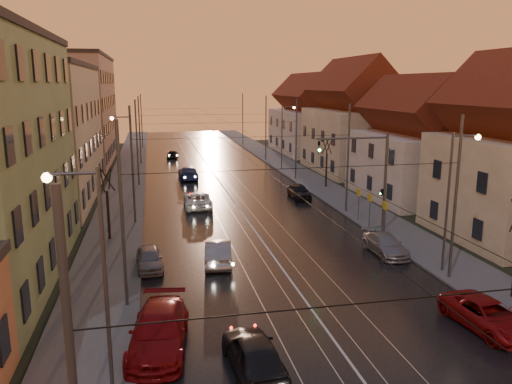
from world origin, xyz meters
TOP-DOWN VIEW (x-y plane):
  - road at (0.00, 40.00)m, footprint 16.00×120.00m
  - sidewalk_left at (-10.00, 40.00)m, footprint 4.00×120.00m
  - sidewalk_right at (10.00, 40.00)m, footprint 4.00×120.00m
  - tram_rail_0 at (-2.20, 40.00)m, footprint 0.06×120.00m
  - tram_rail_1 at (-0.77, 40.00)m, footprint 0.06×120.00m
  - tram_rail_2 at (0.77, 40.00)m, footprint 0.06×120.00m
  - tram_rail_3 at (2.20, 40.00)m, footprint 0.06×120.00m
  - apartment_left_2 at (-17.50, 34.00)m, footprint 10.00×20.00m
  - apartment_left_3 at (-17.50, 58.00)m, footprint 10.00×24.00m
  - house_right_2 at (17.00, 28.00)m, footprint 9.18×12.24m
  - house_right_3 at (17.00, 43.00)m, footprint 9.18×14.28m
  - house_right_4 at (17.00, 61.00)m, footprint 9.18×16.32m
  - catenary_pole_l_1 at (-8.60, 9.00)m, footprint 0.16×0.16m
  - catenary_pole_r_1 at (8.60, 9.00)m, footprint 0.16×0.16m
  - catenary_pole_l_2 at (-8.60, 24.00)m, footprint 0.16×0.16m
  - catenary_pole_r_2 at (8.60, 24.00)m, footprint 0.16×0.16m
  - catenary_pole_l_3 at (-8.60, 39.00)m, footprint 0.16×0.16m
  - catenary_pole_r_3 at (8.60, 39.00)m, footprint 0.16×0.16m
  - catenary_pole_l_4 at (-8.60, 54.00)m, footprint 0.16×0.16m
  - catenary_pole_r_4 at (8.60, 54.00)m, footprint 0.16×0.16m
  - catenary_pole_l_5 at (-8.60, 72.00)m, footprint 0.16×0.16m
  - catenary_pole_r_5 at (8.60, 72.00)m, footprint 0.16×0.16m
  - street_lamp_0 at (-9.10, 2.00)m, footprint 1.75×0.32m
  - street_lamp_1 at (9.10, 10.00)m, footprint 1.75×0.32m
  - street_lamp_2 at (-9.10, 30.00)m, footprint 1.75×0.32m
  - street_lamp_3 at (9.10, 46.00)m, footprint 1.75×0.32m
  - traffic_light_mast at (7.99, 18.00)m, footprint 5.30×0.32m
  - bare_tree_0 at (-10.20, 20.00)m, footprint 1.09×1.09m
  - bare_tree_2 at (10.40, 34.00)m, footprint 1.09×1.09m
  - driving_car_0 at (-3.74, 2.33)m, footprint 2.03×4.54m
  - driving_car_1 at (-3.50, 14.13)m, footprint 2.06×4.53m
  - driving_car_2 at (-3.41, 28.17)m, footprint 2.39×4.99m
  - driving_car_3 at (-3.21, 41.79)m, footprint 2.08×5.05m
  - driving_car_4 at (-4.23, 58.57)m, footprint 1.92×3.80m
  - parked_left_2 at (-7.15, 4.76)m, footprint 2.88×5.64m
  - parked_left_3 at (-7.53, 14.05)m, footprint 1.66×3.71m
  - parked_right_0 at (6.95, 3.51)m, footprint 2.60×4.83m
  - parked_right_1 at (7.06, 13.64)m, footprint 1.73×4.26m
  - parked_right_2 at (6.25, 29.84)m, footprint 1.65×4.01m

SIDE VIEW (x-z plane):
  - road at x=0.00m, z-range 0.00..0.04m
  - tram_rail_0 at x=-2.20m, z-range 0.04..0.07m
  - tram_rail_1 at x=-0.77m, z-range 0.04..0.07m
  - tram_rail_2 at x=0.77m, z-range 0.04..0.07m
  - tram_rail_3 at x=2.20m, z-range 0.04..0.07m
  - sidewalk_left at x=-10.00m, z-range 0.00..0.15m
  - sidewalk_right at x=10.00m, z-range 0.00..0.15m
  - parked_right_1 at x=7.06m, z-range 0.00..1.24m
  - parked_left_3 at x=-7.53m, z-range 0.00..1.24m
  - driving_car_4 at x=-4.23m, z-range 0.00..1.24m
  - parked_right_0 at x=6.95m, z-range 0.00..1.29m
  - parked_right_2 at x=6.25m, z-range 0.00..1.36m
  - driving_car_2 at x=-3.41m, z-range 0.00..1.37m
  - driving_car_1 at x=-3.50m, z-range 0.00..1.44m
  - driving_car_3 at x=-3.21m, z-range 0.00..1.46m
  - driving_car_0 at x=-3.74m, z-range 0.00..1.51m
  - parked_left_2 at x=-7.15m, z-range 0.00..1.57m
  - bare_tree_0 at x=-10.20m, z-range -0.07..5.04m
  - bare_tree_2 at x=10.40m, z-range -0.07..5.04m
  - catenary_pole_l_1 at x=-8.60m, z-range 0.00..9.00m
  - catenary_pole_r_1 at x=8.60m, z-range 0.00..9.00m
  - catenary_pole_l_2 at x=-8.60m, z-range 0.00..9.00m
  - catenary_pole_r_2 at x=8.60m, z-range 0.00..9.00m
  - catenary_pole_l_3 at x=-8.60m, z-range 0.00..9.00m
  - catenary_pole_r_3 at x=8.60m, z-range 0.00..9.00m
  - catenary_pole_l_4 at x=-8.60m, z-range 0.00..9.00m
  - catenary_pole_r_4 at x=8.60m, z-range 0.00..9.00m
  - catenary_pole_l_5 at x=-8.60m, z-range 0.00..9.00m
  - catenary_pole_r_5 at x=8.60m, z-range 0.00..9.00m
  - traffic_light_mast at x=7.99m, z-range 1.00..8.20m
  - house_right_2 at x=17.00m, z-range 0.04..9.24m
  - street_lamp_0 at x=-9.10m, z-range 0.89..8.89m
  - street_lamp_1 at x=9.10m, z-range 0.89..8.89m
  - street_lamp_2 at x=-9.10m, z-range 0.89..8.89m
  - street_lamp_3 at x=9.10m, z-range 0.89..8.89m
  - house_right_4 at x=17.00m, z-range 0.05..10.05m
  - house_right_3 at x=17.00m, z-range 0.05..11.55m
  - apartment_left_2 at x=-17.50m, z-range 0.00..12.00m
  - apartment_left_3 at x=-17.50m, z-range 0.00..14.00m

